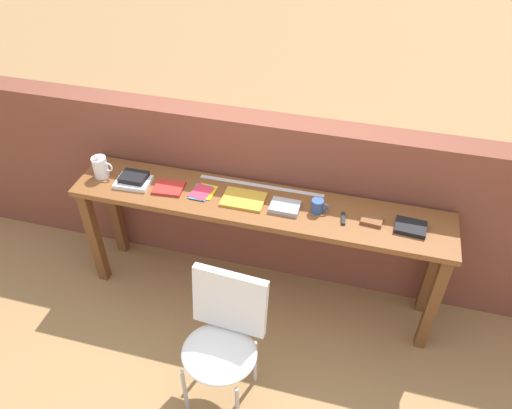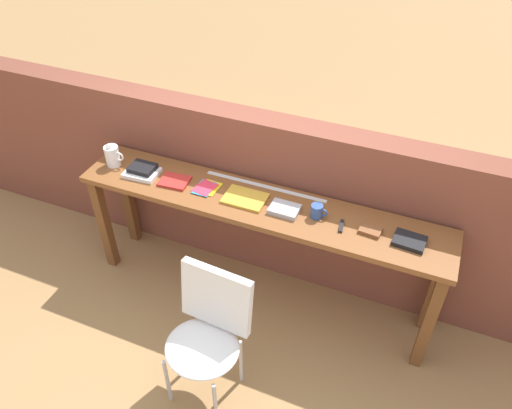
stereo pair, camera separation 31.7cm
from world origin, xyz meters
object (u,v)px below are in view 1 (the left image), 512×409
(chair_white_moulded, at_px, (223,335))
(leather_journal_brown, at_px, (372,220))
(book_stack_leftmost, at_px, (134,180))
(pamphlet_pile_colourful, at_px, (203,192))
(magazine_cycling, at_px, (169,188))
(mug, at_px, (318,206))
(book_repair_rightmost, at_px, (411,227))
(pitcher_white, at_px, (101,167))
(multitool_folded, at_px, (343,219))
(book_open_centre, at_px, (244,199))

(chair_white_moulded, bearing_deg, leather_journal_brown, 47.80)
(chair_white_moulded, bearing_deg, book_stack_leftmost, 138.11)
(chair_white_moulded, distance_m, leather_journal_brown, 1.14)
(pamphlet_pile_colourful, bearing_deg, magazine_cycling, -174.62)
(chair_white_moulded, xyz_separation_m, mug, (0.38, 0.80, 0.40))
(magazine_cycling, relative_size, book_repair_rightmost, 1.05)
(pitcher_white, bearing_deg, mug, 0.34)
(multitool_folded, bearing_deg, book_stack_leftmost, 179.72)
(magazine_cycling, height_order, pamphlet_pile_colourful, magazine_cycling)
(book_open_centre, height_order, multitool_folded, book_open_centre)
(pitcher_white, bearing_deg, book_open_centre, -0.25)
(chair_white_moulded, xyz_separation_m, magazine_cycling, (-0.61, 0.78, 0.36))
(book_open_centre, height_order, book_repair_rightmost, book_repair_rightmost)
(book_stack_leftmost, distance_m, mug, 1.25)
(book_stack_leftmost, relative_size, mug, 2.18)
(book_open_centre, bearing_deg, leather_journal_brown, 0.40)
(pamphlet_pile_colourful, distance_m, multitool_folded, 0.93)
(chair_white_moulded, xyz_separation_m, multitool_folded, (0.55, 0.77, 0.36))
(multitool_folded, relative_size, leather_journal_brown, 0.85)
(pitcher_white, relative_size, book_repair_rightmost, 0.99)
(book_open_centre, height_order, leather_journal_brown, leather_journal_brown)
(multitool_folded, bearing_deg, book_repair_rightmost, 2.62)
(pitcher_white, relative_size, book_stack_leftmost, 0.77)
(pitcher_white, distance_m, book_repair_rightmost, 2.07)
(leather_journal_brown, xyz_separation_m, book_repair_rightmost, (0.23, -0.01, 0.00))
(magazine_cycling, height_order, book_open_centre, same)
(magazine_cycling, xyz_separation_m, multitool_folded, (1.16, -0.01, -0.00))
(chair_white_moulded, height_order, pamphlet_pile_colourful, same)
(multitool_folded, relative_size, book_repair_rightmost, 0.59)
(book_repair_rightmost, bearing_deg, pitcher_white, -176.16)
(mug, bearing_deg, multitool_folded, -11.68)
(multitool_folded, distance_m, book_repair_rightmost, 0.41)
(magazine_cycling, bearing_deg, chair_white_moulded, -56.31)
(book_open_centre, height_order, mug, mug)
(pitcher_white, distance_m, book_open_centre, 1.02)
(book_repair_rightmost, bearing_deg, book_stack_leftmost, -175.60)
(magazine_cycling, relative_size, leather_journal_brown, 1.50)
(book_stack_leftmost, bearing_deg, chair_white_moulded, -41.89)
(pitcher_white, xyz_separation_m, multitool_folded, (1.66, -0.03, -0.07))
(pitcher_white, height_order, pamphlet_pile_colourful, pitcher_white)
(mug, distance_m, book_repair_rightmost, 0.57)
(pitcher_white, xyz_separation_m, magazine_cycling, (0.50, -0.02, -0.07))
(book_open_centre, xyz_separation_m, book_repair_rightmost, (1.05, -0.00, 0.01))
(pitcher_white, bearing_deg, chair_white_moulded, -35.59)
(leather_journal_brown, bearing_deg, book_open_centre, -174.68)
(magazine_cycling, xyz_separation_m, leather_journal_brown, (1.34, 0.02, 0.00))
(pamphlet_pile_colourful, distance_m, mug, 0.77)
(pitcher_white, distance_m, magazine_cycling, 0.50)
(pamphlet_pile_colourful, relative_size, mug, 1.66)
(chair_white_moulded, distance_m, magazine_cycling, 1.06)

